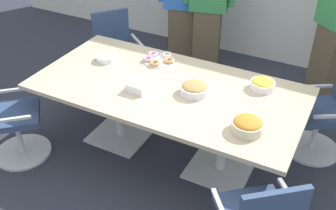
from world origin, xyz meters
The scene contains 13 objects.
ground_plane centered at (0.00, 0.00, -0.01)m, with size 10.00×10.00×0.01m, color #2D303D.
conference_table centered at (0.00, 0.00, 0.63)m, with size 2.40×1.20×0.75m.
office_chair_0 centered at (-1.12, 0.83, 0.41)m, with size 0.76×0.76×0.91m.
office_chair_1 centered at (-1.29, -0.72, 0.41)m, with size 0.76×0.76×0.91m.
office_chair_3 centered at (1.29, 0.72, 0.41)m, with size 0.74×0.74×0.91m.
person_standing_0 centered at (-0.68, 1.68, 0.87)m, with size 0.61×0.33×1.67m.
person_standing_1 centered at (-0.31, 1.64, 0.92)m, with size 0.61×0.32×1.77m.
snack_bowl_cookies centered at (0.25, 0.01, 0.80)m, with size 0.25×0.25×0.10m.
snack_bowl_chips_orange centered at (0.82, -0.29, 0.81)m, with size 0.25×0.25×0.12m.
snack_bowl_chips_yellow centered at (0.75, 0.35, 0.80)m, with size 0.22×0.22×0.10m.
donut_platter centered at (-0.31, 0.38, 0.77)m, with size 0.32×0.32×0.04m.
plate_stack centered at (-0.77, 0.14, 0.78)m, with size 0.19×0.19×0.05m.
napkin_pile centered at (-0.20, -0.18, 0.79)m, with size 0.17×0.17×0.08m, color white.
Camera 1 is at (1.41, -2.68, 2.62)m, focal length 43.01 mm.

